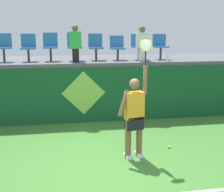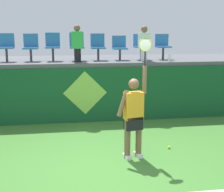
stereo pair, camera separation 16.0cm
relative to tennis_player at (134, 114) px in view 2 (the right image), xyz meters
name	(u,v)px [view 2 (the right image)]	position (x,y,z in m)	size (l,w,h in m)	color
ground_plane	(103,168)	(-0.70, -0.42, -0.96)	(40.00, 40.00, 0.00)	#3D752D
court_back_wall	(90,95)	(-0.70, 2.84, -0.16)	(12.32, 0.20, 1.61)	#144C28
spectator_platform	(86,61)	(-0.70, 4.23, 0.71)	(12.32, 2.87, 0.12)	#56565B
tennis_player	(134,114)	(0.00, 0.00, 0.00)	(0.74, 0.33, 2.54)	white
tennis_ball	(169,147)	(0.93, 0.38, -0.93)	(0.07, 0.07, 0.07)	#D1E533
water_bottle	(170,57)	(1.76, 3.03, 0.89)	(0.08, 0.08, 0.24)	white
stadium_chair_0	(7,45)	(-3.11, 3.69, 1.25)	(0.44, 0.42, 0.84)	#38383D
stadium_chair_1	(31,46)	(-2.41, 3.69, 1.24)	(0.44, 0.42, 0.83)	#38383D
stadium_chair_2	(53,45)	(-1.75, 3.70, 1.26)	(0.44, 0.42, 0.86)	#38383D
stadium_chair_3	(77,45)	(-1.01, 3.70, 1.25)	(0.44, 0.42, 0.86)	#38383D
stadium_chair_4	(98,45)	(-0.36, 3.70, 1.23)	(0.44, 0.42, 0.83)	#38383D
stadium_chair_5	(120,46)	(0.33, 3.69, 1.20)	(0.44, 0.42, 0.76)	#38383D
stadium_chair_6	(141,45)	(1.02, 3.69, 1.24)	(0.44, 0.42, 0.81)	#38383D
stadium_chair_7	(163,45)	(1.74, 3.69, 1.23)	(0.44, 0.42, 0.81)	#38383D
spectator_0	(144,43)	(1.02, 3.28, 1.33)	(0.34, 0.20, 1.06)	white
spectator_1	(77,43)	(-1.01, 3.24, 1.33)	(0.34, 0.20, 1.09)	black
wall_signage_mount	(86,122)	(-0.84, 2.74, -0.96)	(1.27, 0.01, 1.52)	#144C28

